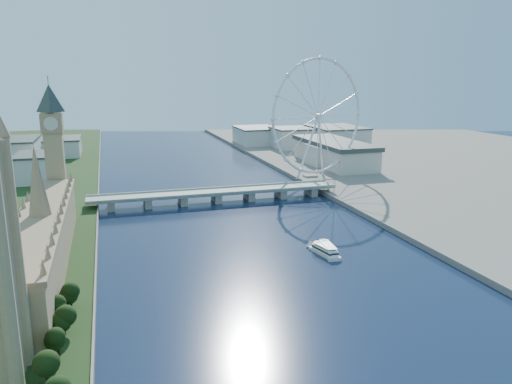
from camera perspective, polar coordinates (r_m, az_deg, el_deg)
name	(u,v)px	position (r m, az deg, el deg)	size (l,w,h in m)	color
tree_row	(51,379)	(192.18, -22.34, -19.17)	(8.17, 152.17, 21.12)	black
parliament_range	(43,240)	(306.84, -23.16, -5.11)	(24.00, 200.00, 70.00)	tan
big_ben	(53,134)	(402.70, -22.20, 6.14)	(20.02, 20.02, 110.00)	tan
westminster_bridge	(216,194)	(442.16, -4.54, -0.27)	(220.00, 22.00, 9.50)	gray
london_eye	(318,117)	(521.56, 7.13, 8.50)	(113.60, 39.12, 124.30)	silver
county_hall	(333,166)	(620.67, 8.83, 2.90)	(54.00, 144.00, 35.00)	beige
city_skyline	(204,143)	(698.93, -5.97, 5.54)	(505.00, 280.00, 32.00)	beige
tour_boat_near	(324,254)	(317.16, 7.81, -7.08)	(7.32, 28.69, 6.33)	beige
tour_boat_far	(328,254)	(318.49, 8.21, -7.01)	(7.75, 30.29, 6.70)	silver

